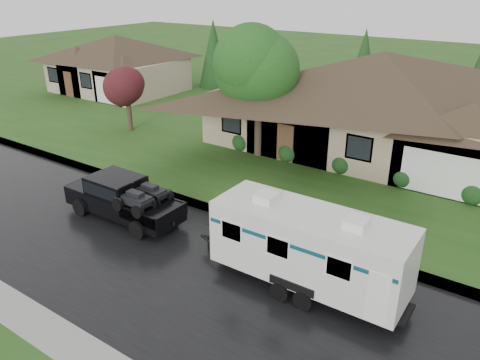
% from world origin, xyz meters
% --- Properties ---
extents(ground, '(140.00, 140.00, 0.00)m').
position_xyz_m(ground, '(0.00, 0.00, 0.00)').
color(ground, '#244E18').
rests_on(ground, ground).
extents(road, '(140.00, 8.00, 0.01)m').
position_xyz_m(road, '(0.00, -2.00, 0.01)').
color(road, black).
rests_on(road, ground).
extents(curb, '(140.00, 0.50, 0.15)m').
position_xyz_m(curb, '(0.00, 2.25, 0.07)').
color(curb, gray).
rests_on(curb, ground).
extents(lawn, '(140.00, 26.00, 0.15)m').
position_xyz_m(lawn, '(0.00, 15.00, 0.07)').
color(lawn, '#244E18').
rests_on(lawn, ground).
extents(house_main, '(19.44, 10.80, 6.90)m').
position_xyz_m(house_main, '(2.29, 13.84, 3.59)').
color(house_main, tan).
rests_on(house_main, lawn).
extents(house_far, '(10.80, 8.64, 5.80)m').
position_xyz_m(house_far, '(-21.78, 15.85, 2.97)').
color(house_far, tan).
rests_on(house_far, lawn).
extents(tree_left_green, '(4.32, 4.32, 7.15)m').
position_xyz_m(tree_left_green, '(-3.01, 9.06, 5.11)').
color(tree_left_green, '#382B1E').
rests_on(tree_left_green, lawn).
extents(tree_red, '(2.54, 2.54, 4.20)m').
position_xyz_m(tree_red, '(-12.50, 8.21, 3.06)').
color(tree_red, '#382B1E').
rests_on(tree_red, lawn).
extents(shrub_row, '(13.60, 1.00, 1.00)m').
position_xyz_m(shrub_row, '(2.00, 9.30, 0.65)').
color(shrub_row, '#143814').
rests_on(shrub_row, lawn).
extents(pickup_truck, '(5.48, 2.08, 1.83)m').
position_xyz_m(pickup_truck, '(-3.89, -0.41, 0.98)').
color(pickup_truck, black).
rests_on(pickup_truck, ground).
extents(travel_trailer, '(6.76, 2.37, 3.03)m').
position_xyz_m(travel_trailer, '(4.91, -0.41, 1.61)').
color(travel_trailer, silver).
rests_on(travel_trailer, ground).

